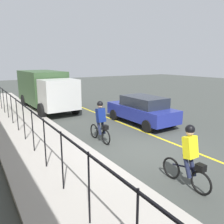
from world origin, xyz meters
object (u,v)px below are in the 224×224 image
patrol_sedan (142,109)px  box_truck_background (45,89)px  cyclist_lead (101,122)px  cyclist_follow (189,157)px

patrol_sedan → box_truck_background: (6.76, 3.46, 0.73)m
box_truck_background → cyclist_lead: bearing=-2.0°
cyclist_follow → box_truck_background: bearing=0.1°
cyclist_lead → cyclist_follow: (-4.58, -0.23, 0.00)m
cyclist_lead → box_truck_background: box_truck_background is taller
cyclist_lead → box_truck_background: 8.17m
cyclist_lead → cyclist_follow: same height
cyclist_lead → cyclist_follow: 4.58m
patrol_sedan → box_truck_background: bearing=26.1°
cyclist_lead → patrol_sedan: bearing=-69.2°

